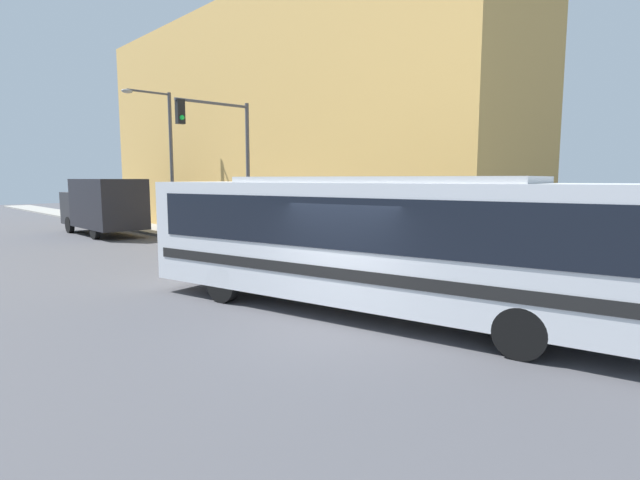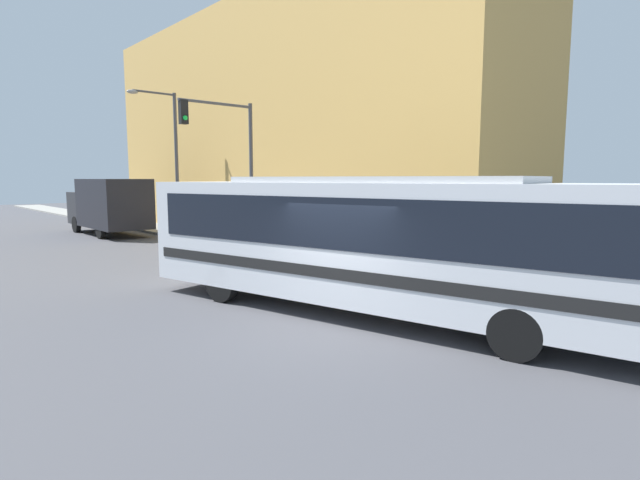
% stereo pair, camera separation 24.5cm
% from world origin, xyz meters
% --- Properties ---
extents(ground_plane, '(120.00, 120.00, 0.00)m').
position_xyz_m(ground_plane, '(0.00, 0.00, 0.00)').
color(ground_plane, '#47474C').
extents(sidewalk, '(2.45, 70.00, 0.13)m').
position_xyz_m(sidewalk, '(5.72, 20.00, 0.06)').
color(sidewalk, gray).
rests_on(sidewalk, ground_plane).
extents(building_facade, '(6.00, 27.50, 11.78)m').
position_xyz_m(building_facade, '(9.95, 14.75, 5.89)').
color(building_facade, tan).
rests_on(building_facade, ground_plane).
extents(city_bus, '(5.17, 12.08, 3.05)m').
position_xyz_m(city_bus, '(1.47, 0.14, 1.75)').
color(city_bus, silver).
rests_on(city_bus, ground_plane).
extents(delivery_truck, '(2.37, 6.86, 2.98)m').
position_xyz_m(delivery_truck, '(2.70, 20.41, 1.63)').
color(delivery_truck, black).
rests_on(delivery_truck, ground_plane).
extents(fire_hydrant, '(0.24, 0.32, 0.68)m').
position_xyz_m(fire_hydrant, '(5.10, 5.04, 0.46)').
color(fire_hydrant, '#999999').
rests_on(fire_hydrant, sidewalk).
extents(traffic_light_pole, '(3.28, 0.35, 5.96)m').
position_xyz_m(traffic_light_pole, '(4.20, 10.59, 4.17)').
color(traffic_light_pole, '#47474C').
rests_on(traffic_light_pole, sidewalk).
extents(parking_meter, '(0.14, 0.14, 1.24)m').
position_xyz_m(parking_meter, '(5.10, 8.36, 0.97)').
color(parking_meter, '#47474C').
rests_on(parking_meter, sidewalk).
extents(street_lamp, '(2.55, 0.28, 7.27)m').
position_xyz_m(street_lamp, '(5.02, 17.68, 4.44)').
color(street_lamp, '#47474C').
rests_on(street_lamp, sidewalk).
extents(pedestrian_near_corner, '(0.34, 0.34, 1.68)m').
position_xyz_m(pedestrian_near_corner, '(5.88, 5.58, 0.98)').
color(pedestrian_near_corner, '#23283D').
rests_on(pedestrian_near_corner, sidewalk).
extents(pedestrian_mid_block, '(0.34, 0.34, 1.75)m').
position_xyz_m(pedestrian_mid_block, '(5.64, 15.81, 1.02)').
color(pedestrian_mid_block, '#47382D').
rests_on(pedestrian_mid_block, sidewalk).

